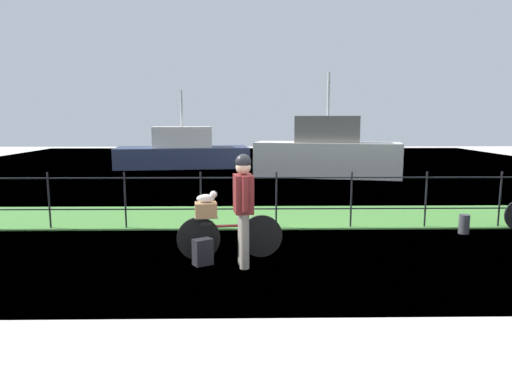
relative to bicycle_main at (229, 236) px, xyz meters
The scene contains 12 objects.
ground_plane 0.98m from the bicycle_main, 19.11° to the right, with size 60.00×60.00×0.00m, color beige.
grass_strip 3.22m from the bicycle_main, 74.42° to the left, with size 27.00×2.40×0.03m, color #478438.
harbor_water 12.76m from the bicycle_main, 86.13° to the left, with size 30.00×30.00×0.00m, color #60849E.
iron_fence 2.23m from the bicycle_main, 67.05° to the left, with size 18.04×0.04×1.14m.
bicycle_main is the anchor object (origin of this frame).
wooden_crate 0.56m from the bicycle_main, behind, with size 0.33×0.27×0.23m, color #A87F51.
terrier_dog 0.71m from the bicycle_main, behind, with size 0.32×0.18×0.18m.
cyclist_person 0.80m from the bicycle_main, 61.55° to the right, with size 0.31×0.54×1.68m.
backpack_on_paving 0.53m from the bicycle_main, 139.47° to the right, with size 0.28×0.18×0.40m, color black.
mooring_bollard 4.69m from the bicycle_main, 19.07° to the left, with size 0.20×0.20×0.37m, color #38383D.
moored_boat_near 14.35m from the bicycle_main, 100.64° to the left, with size 6.08×3.04×3.41m.
moored_boat_mid 11.03m from the bicycle_main, 72.65° to the left, with size 5.61×2.77×3.87m.
Camera 1 is at (-0.56, -6.91, 2.19)m, focal length 33.10 mm.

